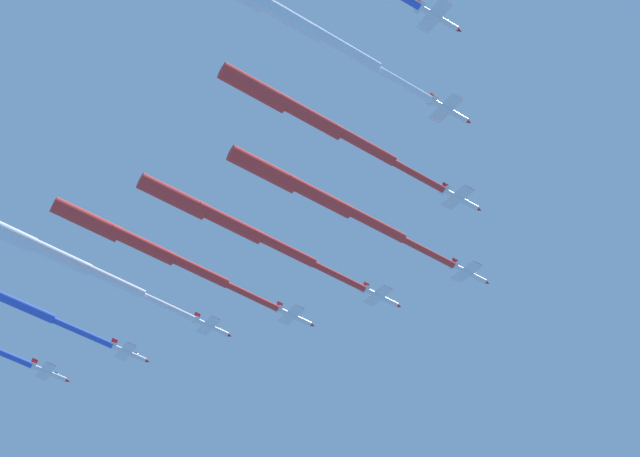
{
  "coord_description": "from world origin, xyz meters",
  "views": [
    {
      "loc": [
        -79.78,
        -86.1,
        34.45
      ],
      "look_at": [
        0.0,
        0.0,
        210.05
      ],
      "focal_mm": 55.8,
      "sensor_mm": 36.0,
      "label": 1
    }
  ],
  "objects_px": {
    "jet_lead": "(318,196)",
    "jet_port_outer": "(57,256)",
    "jet_starboard_inner": "(309,117)",
    "jet_port_inner": "(228,223)",
    "jet_starboard_mid": "(288,17)",
    "jet_port_mid": "(141,245)"
  },
  "relations": [
    {
      "from": "jet_starboard_mid",
      "to": "jet_port_outer",
      "type": "xyz_separation_m",
      "value": [
        0.04,
        75.85,
        1.78
      ]
    },
    {
      "from": "jet_port_inner",
      "to": "jet_port_mid",
      "type": "xyz_separation_m",
      "value": [
        -9.87,
        17.08,
        0.24
      ]
    },
    {
      "from": "jet_port_inner",
      "to": "jet_lead",
      "type": "bearing_deg",
      "value": -59.9
    },
    {
      "from": "jet_starboard_inner",
      "to": "jet_port_outer",
      "type": "relative_size",
      "value": 0.96
    },
    {
      "from": "jet_port_outer",
      "to": "jet_starboard_mid",
      "type": "bearing_deg",
      "value": -90.03
    },
    {
      "from": "jet_port_mid",
      "to": "jet_port_inner",
      "type": "bearing_deg",
      "value": -59.97
    },
    {
      "from": "jet_port_inner",
      "to": "jet_port_outer",
      "type": "xyz_separation_m",
      "value": [
        -20.61,
        34.06,
        3.46
      ]
    },
    {
      "from": "jet_lead",
      "to": "jet_port_mid",
      "type": "height_order",
      "value": "jet_lead"
    },
    {
      "from": "jet_starboard_mid",
      "to": "jet_port_outer",
      "type": "bearing_deg",
      "value": 89.97
    },
    {
      "from": "jet_port_mid",
      "to": "jet_starboard_mid",
      "type": "bearing_deg",
      "value": -100.38
    },
    {
      "from": "jet_starboard_inner",
      "to": "jet_starboard_mid",
      "type": "bearing_deg",
      "value": -143.93
    },
    {
      "from": "jet_starboard_inner",
      "to": "jet_port_outer",
      "type": "distance_m",
      "value": 66.02
    },
    {
      "from": "jet_starboard_inner",
      "to": "jet_port_mid",
      "type": "relative_size",
      "value": 0.97
    },
    {
      "from": "jet_port_inner",
      "to": "jet_starboard_inner",
      "type": "distance_m",
      "value": 30.11
    },
    {
      "from": "jet_starboard_inner",
      "to": "jet_port_outer",
      "type": "bearing_deg",
      "value": 104.4
    },
    {
      "from": "jet_lead",
      "to": "jet_port_inner",
      "type": "bearing_deg",
      "value": 120.1
    },
    {
      "from": "jet_port_mid",
      "to": "jet_starboard_mid",
      "type": "distance_m",
      "value": 59.86
    },
    {
      "from": "jet_lead",
      "to": "jet_port_outer",
      "type": "relative_size",
      "value": 1.01
    },
    {
      "from": "jet_port_mid",
      "to": "jet_port_outer",
      "type": "distance_m",
      "value": 20.35
    },
    {
      "from": "jet_port_inner",
      "to": "jet_starboard_inner",
      "type": "bearing_deg",
      "value": -98.05
    },
    {
      "from": "jet_port_outer",
      "to": "jet_starboard_inner",
      "type": "bearing_deg",
      "value": -75.6
    },
    {
      "from": "jet_port_inner",
      "to": "jet_port_outer",
      "type": "bearing_deg",
      "value": 121.19
    }
  ]
}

